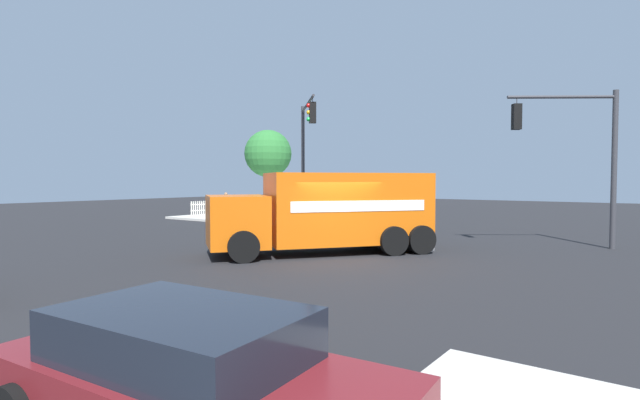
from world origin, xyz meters
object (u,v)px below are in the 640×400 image
sedan_maroon (190,380)px  pedestrian_near_corner (226,203)px  delivery_truck (328,211)px  shade_tree_near (268,154)px  traffic_light_secondary (306,144)px  traffic_light_primary (580,145)px  pedestrian_crossing (307,202)px

sedan_maroon → pedestrian_near_corner: (-19.16, -20.11, 0.43)m
delivery_truck → shade_tree_near: (-12.32, -14.00, 3.02)m
traffic_light_secondary → shade_tree_near: size_ratio=1.06×
traffic_light_primary → sedan_maroon: bearing=-3.3°
traffic_light_primary → sedan_maroon: traffic_light_primary is taller
delivery_truck → sedan_maroon: bearing=28.8°
traffic_light_primary → delivery_truck: bearing=-47.9°
delivery_truck → pedestrian_near_corner: 16.39m
delivery_truck → pedestrian_near_corner: bearing=-120.4°
sedan_maroon → traffic_light_secondary: bearing=-145.4°
traffic_light_primary → traffic_light_secondary: size_ratio=0.91×
pedestrian_crossing → traffic_light_secondary: bearing=37.3°
traffic_light_primary → shade_tree_near: (-6.01, -20.97, 0.62)m
delivery_truck → traffic_light_primary: traffic_light_primary is taller
pedestrian_near_corner → traffic_light_secondary: bearing=74.6°
traffic_light_primary → pedestrian_near_corner: (-1.98, -21.10, -2.81)m
delivery_truck → shade_tree_near: bearing=-131.3°
delivery_truck → traffic_light_secondary: bearing=-136.7°
traffic_light_secondary → pedestrian_near_corner: size_ratio=4.00×
sedan_maroon → pedestrian_crossing: (-24.13, -17.15, 0.41)m
shade_tree_near → traffic_light_primary: bearing=74.0°
pedestrian_near_corner → sedan_maroon: bearing=46.4°
sedan_maroon → pedestrian_near_corner: 27.78m
traffic_light_primary → pedestrian_near_corner: size_ratio=3.64×
traffic_light_primary → pedestrian_crossing: traffic_light_primary is taller
traffic_light_primary → pedestrian_crossing: 19.64m
delivery_truck → traffic_light_primary: 9.70m
delivery_truck → traffic_light_primary: bearing=132.1°
sedan_maroon → pedestrian_crossing: pedestrian_crossing is taller
delivery_truck → shade_tree_near: shade_tree_near is taller
delivery_truck → pedestrian_crossing: bearing=-139.9°
pedestrian_near_corner → traffic_light_primary: bearing=84.6°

